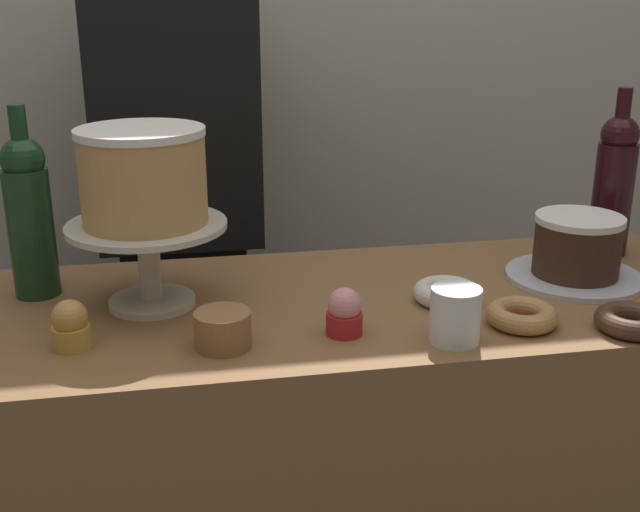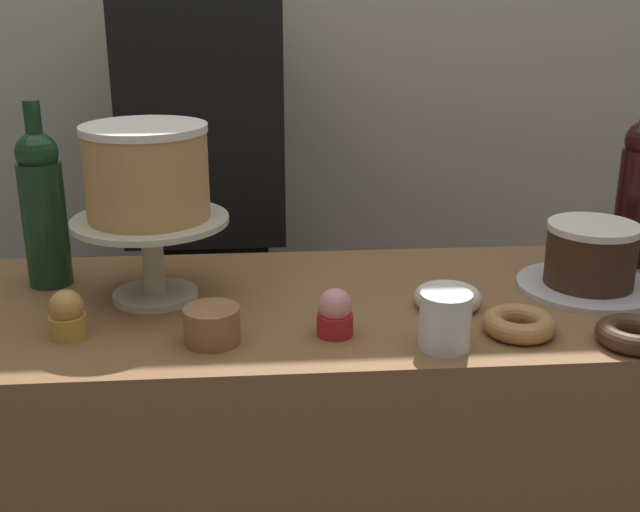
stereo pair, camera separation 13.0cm
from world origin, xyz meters
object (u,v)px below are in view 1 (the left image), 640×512
barista_figure (183,243)px  donut_chocolate (632,321)px  cake_stand_pedestal (148,249)px  wine_bottle_dark_red (614,182)px  cupcake_strawberry (344,313)px  coffee_cup_ceramic (455,315)px  cupcake_caramel (71,326)px  cookie_stack (223,330)px  chocolate_round_cake (577,245)px  white_layer_cake (143,176)px  wine_bottle_green (29,214)px  donut_sugar (446,293)px  donut_maple (522,315)px

barista_figure → donut_chocolate: bearing=-49.0°
cake_stand_pedestal → wine_bottle_dark_red: wine_bottle_dark_red is taller
cupcake_strawberry → coffee_cup_ceramic: (0.16, -0.06, 0.01)m
cupcake_caramel → donut_chocolate: bearing=-6.5°
donut_chocolate → cookie_stack: cookie_stack is taller
cupcake_caramel → coffee_cup_ceramic: coffee_cup_ceramic is taller
cookie_stack → barista_figure: barista_figure is taller
chocolate_round_cake → coffee_cup_ceramic: bearing=-145.1°
cookie_stack → barista_figure: 0.72m
white_layer_cake → cupcake_caramel: (-0.11, -0.15, -0.19)m
wine_bottle_green → cupcake_caramel: wine_bottle_green is taller
cake_stand_pedestal → chocolate_round_cake: (0.75, -0.02, -0.03)m
wine_bottle_dark_red → barista_figure: barista_figure is taller
cupcake_caramel → donut_sugar: bearing=6.5°
coffee_cup_ceramic → donut_sugar: bearing=75.0°
wine_bottle_green → cupcake_caramel: size_ratio=4.38×
cupcake_strawberry → chocolate_round_cake: bearing=18.7°
donut_sugar → donut_chocolate: same height
donut_chocolate → coffee_cup_ceramic: coffee_cup_ceramic is taller
coffee_cup_ceramic → barista_figure: (-0.39, 0.76, -0.11)m
donut_sugar → donut_chocolate: size_ratio=1.00×
barista_figure → cake_stand_pedestal: bearing=-96.3°
wine_bottle_dark_red → barista_figure: 0.95m
wine_bottle_dark_red → donut_sugar: 0.46m
donut_chocolate → donut_maple: bearing=161.9°
barista_figure → donut_sugar: bearing=-54.7°
wine_bottle_green → coffee_cup_ceramic: size_ratio=3.83×
donut_chocolate → barista_figure: bearing=131.0°
donut_chocolate → white_layer_cake: bearing=161.6°
chocolate_round_cake → cookie_stack: chocolate_round_cake is taller
donut_sugar → coffee_cup_ceramic: bearing=-105.0°
white_layer_cake → cookie_stack: white_layer_cake is taller
cake_stand_pedestal → cupcake_caramel: (-0.11, -0.15, -0.06)m
cupcake_caramel → donut_maple: 0.69m
chocolate_round_cake → wine_bottle_dark_red: (0.14, 0.13, 0.08)m
white_layer_cake → coffee_cup_ceramic: white_layer_cake is taller
chocolate_round_cake → wine_bottle_dark_red: bearing=43.3°
cake_stand_pedestal → cupcake_strawberry: (0.29, -0.17, -0.06)m
cupcake_caramel → cookie_stack: (0.22, -0.04, -0.01)m
chocolate_round_cake → cake_stand_pedestal: bearing=178.8°
wine_bottle_green → donut_chocolate: (0.92, -0.33, -0.13)m
cupcake_caramel → donut_sugar: (0.60, 0.07, -0.02)m
wine_bottle_dark_red → cupcake_strawberry: (-0.60, -0.28, -0.11)m
wine_bottle_dark_red → donut_maple: 0.45m
donut_maple → cake_stand_pedestal: bearing=161.6°
donut_sugar → chocolate_round_cake: bearing=12.9°
cake_stand_pedestal → donut_chocolate: cake_stand_pedestal is taller
donut_maple → cookie_stack: size_ratio=1.33×
cake_stand_pedestal → donut_sugar: bearing=-9.0°
cupcake_caramel → donut_sugar: size_ratio=0.66×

